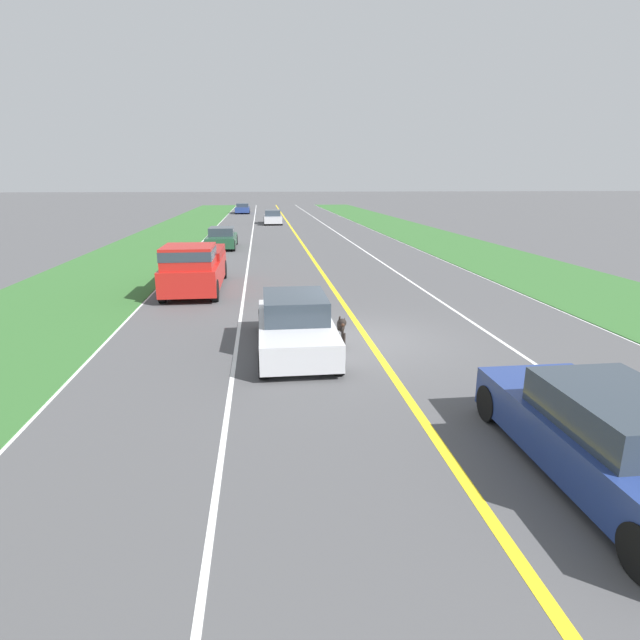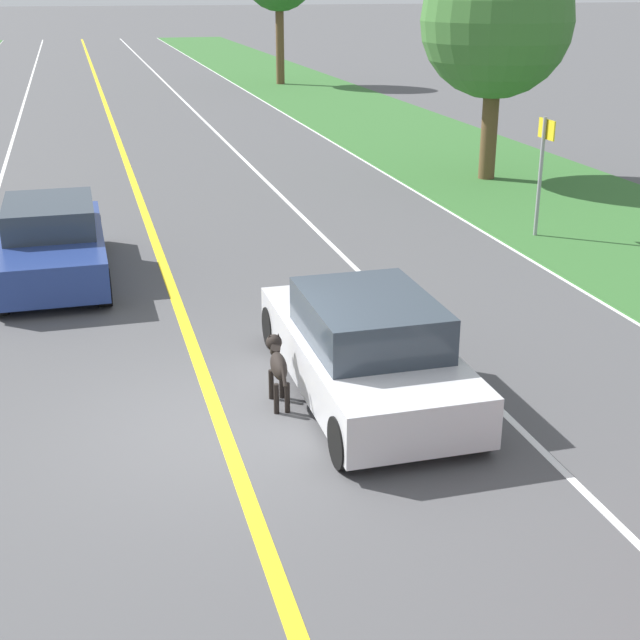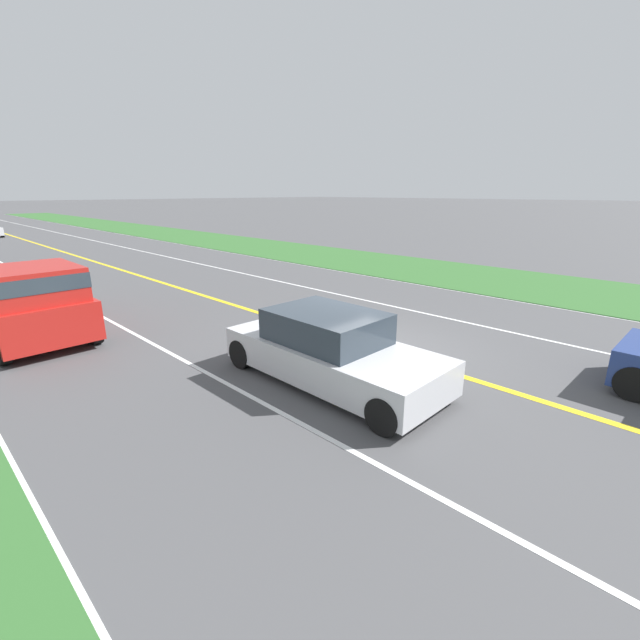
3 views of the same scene
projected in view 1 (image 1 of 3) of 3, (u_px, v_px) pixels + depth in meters
The scene contains 13 objects.
ground_plane at pixel (368, 340), 13.39m from camera, with size 400.00×400.00×0.00m, color #4C4C4F.
centre_divider_line at pixel (368, 340), 13.39m from camera, with size 0.18×160.00×0.01m, color yellow.
lane_edge_line_right at pixel (97, 350), 12.61m from camera, with size 0.14×160.00×0.01m, color white.
lane_edge_line_left at pixel (610, 331), 14.18m from camera, with size 0.14×160.00×0.01m, color white.
lane_dash_same_dir at pixel (237, 345), 13.00m from camera, with size 0.10×160.00×0.01m, color white.
lane_dash_oncoming at pixel (493, 336), 13.78m from camera, with size 0.10×160.00×0.01m, color white.
ego_car at pixel (295, 325), 12.57m from camera, with size 1.86×4.44×1.38m.
dog at pixel (341, 326), 12.74m from camera, with size 0.25×1.09×0.85m.
pickup_truck at pixel (195, 266), 19.24m from camera, with size 2.05×5.53×1.92m.
car_trailing_near at pixel (222, 238), 31.93m from camera, with size 1.82×4.33×1.29m.
car_trailing_mid at pixel (273, 217), 50.14m from camera, with size 1.80×4.76×1.35m.
car_trailing_far at pixel (243, 209), 66.64m from camera, with size 1.89×4.58×1.30m.
oncoming_car at pixel (607, 437), 7.03m from camera, with size 1.87×4.56×1.37m.
Camera 1 is at (2.77, 12.52, 4.12)m, focal length 28.00 mm.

